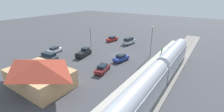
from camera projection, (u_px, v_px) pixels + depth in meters
The scene contains 15 objects.
ground_plane at pixel (121, 55), 44.20m from camera, with size 200.00×200.00×0.00m, color #424247.
railway_track at pixel (172, 66), 36.92m from camera, with size 4.80×70.00×0.30m.
platform at pixel (155, 62), 38.97m from camera, with size 3.20×46.00×0.30m.
station_building at pixel (39, 73), 28.24m from camera, with size 12.42×8.33×5.10m.
pedestrian_on_platform at pixel (169, 49), 45.28m from camera, with size 0.36×0.36×1.71m.
pedestrian_waiting_far at pixel (162, 50), 44.36m from camera, with size 0.36×0.36×1.71m.
sedan_maroon at pixel (102, 68), 34.15m from camera, with size 2.72×4.78×1.74m.
sedan_blue at pixel (121, 58), 39.99m from camera, with size 2.63×4.76×1.74m.
sedan_red at pixel (112, 39), 57.43m from camera, with size 2.49×4.72×1.74m.
sedan_white at pixel (55, 50), 45.67m from camera, with size 2.33×4.68×1.74m.
suv_charcoal at pixel (49, 57), 39.96m from camera, with size 5.10×2.85×2.22m.
pickup_black at pixel (84, 53), 43.16m from camera, with size 2.92×5.67×2.14m.
suv_silver at pixel (129, 41), 53.72m from camera, with size 2.77×5.16×2.22m.
light_pole_near_platform at pixel (152, 38), 41.52m from camera, with size 0.44×0.44×8.40m.
light_pole_lot_center at pixel (90, 34), 49.44m from camera, with size 0.44×0.44×7.00m.
Camera 1 is at (-20.88, 35.71, 15.74)m, focal length 25.14 mm.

